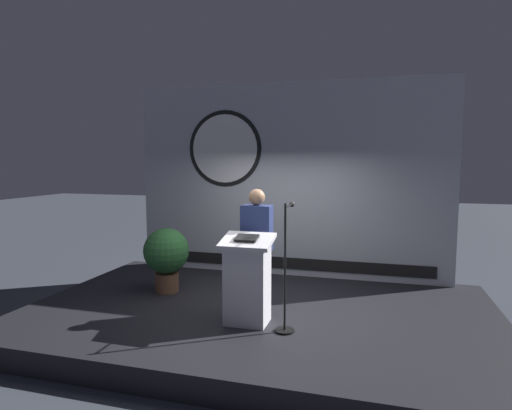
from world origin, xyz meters
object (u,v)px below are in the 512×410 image
Objects in this scene: speaker_person at (257,249)px; microphone_stand at (286,286)px; podium at (247,280)px; potted_plant at (166,254)px.

speaker_person reaches higher than microphone_stand.
microphone_stand is at bearing -47.81° from speaker_person.
microphone_stand is (0.51, -0.10, -0.00)m from podium.
speaker_person reaches higher than potted_plant.
microphone_stand is 1.54× the size of potted_plant.
speaker_person is at bearing 132.19° from microphone_stand.
podium is at bearing -88.62° from speaker_person.
speaker_person is 1.65m from potted_plant.
potted_plant is (-2.10, 0.99, 0.05)m from microphone_stand.
podium is 0.57m from speaker_person.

